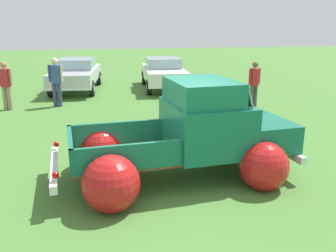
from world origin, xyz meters
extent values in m
plane|color=#477A33|center=(0.00, 0.00, 0.00)|extent=(80.00, 80.00, 0.00)
cylinder|color=black|center=(1.38, 0.98, 0.38)|extent=(0.78, 0.28, 0.76)
cylinder|color=silver|center=(1.38, 0.98, 0.38)|extent=(0.36, 0.26, 0.34)
cylinder|color=black|center=(1.52, -0.75, 0.38)|extent=(0.78, 0.28, 0.76)
cylinder|color=silver|center=(1.52, -0.75, 0.38)|extent=(0.36, 0.26, 0.34)
cylinder|color=black|center=(-1.42, 0.76, 0.38)|extent=(0.78, 0.28, 0.76)
cylinder|color=silver|center=(-1.42, 0.76, 0.38)|extent=(0.36, 0.26, 0.34)
cylinder|color=black|center=(-1.28, -0.98, 0.38)|extent=(0.78, 0.28, 0.76)
cylinder|color=silver|center=(-1.28, -0.98, 0.38)|extent=(0.36, 0.26, 0.34)
sphere|color=red|center=(-1.42, 0.81, 0.44)|extent=(1.03, 1.03, 0.96)
sphere|color=red|center=(-1.27, -1.03, 0.44)|extent=(1.03, 1.03, 0.96)
cube|color=olive|center=(-0.95, -0.08, 0.54)|extent=(2.17, 1.70, 0.04)
cube|color=#14664C|center=(-1.01, 0.65, 0.77)|extent=(2.05, 0.24, 0.50)
cube|color=#14664C|center=(-0.89, -0.80, 0.77)|extent=(2.05, 0.24, 0.50)
cube|color=#14664C|center=(0.03, 0.00, 0.77)|extent=(0.20, 1.54, 0.50)
cube|color=#14664C|center=(-1.93, -0.16, 0.77)|extent=(0.20, 1.54, 0.50)
cube|color=#14664C|center=(0.65, 0.05, 0.99)|extent=(1.58, 1.81, 0.95)
cube|color=#14664C|center=(0.55, 0.04, 1.70)|extent=(1.27, 1.63, 0.45)
cube|color=#8CADB7|center=(1.19, 0.10, 1.68)|extent=(0.27, 1.47, 0.38)
cube|color=#14664C|center=(1.69, 0.14, 0.80)|extent=(1.38, 1.72, 0.55)
sphere|color=red|center=(1.37, 1.01, 0.42)|extent=(0.99, 0.99, 0.92)
sphere|color=red|center=(1.52, -0.78, 0.42)|extent=(0.99, 0.99, 0.92)
cube|color=silver|center=(-2.23, -0.18, 0.46)|extent=(0.28, 1.98, 0.14)
cube|color=silver|center=(2.23, 0.18, 0.46)|extent=(0.28, 1.98, 0.14)
sphere|color=red|center=(-2.26, 0.61, 0.64)|extent=(0.12, 0.12, 0.11)
sphere|color=red|center=(-2.13, -0.96, 0.64)|extent=(0.12, 0.12, 0.11)
cylinder|color=black|center=(-1.58, 8.95, 0.33)|extent=(0.27, 0.68, 0.66)
cylinder|color=silver|center=(-1.58, 8.95, 0.33)|extent=(0.24, 0.32, 0.30)
cylinder|color=black|center=(-3.27, 9.15, 0.33)|extent=(0.27, 0.68, 0.66)
cylinder|color=silver|center=(-3.27, 9.15, 0.33)|extent=(0.24, 0.32, 0.30)
cylinder|color=black|center=(-1.24, 11.94, 0.33)|extent=(0.27, 0.68, 0.66)
cylinder|color=silver|center=(-1.24, 11.94, 0.33)|extent=(0.24, 0.32, 0.30)
cylinder|color=black|center=(-2.93, 12.13, 0.33)|extent=(0.27, 0.68, 0.66)
cylinder|color=silver|center=(-2.93, 12.13, 0.33)|extent=(0.24, 0.32, 0.30)
cube|color=silver|center=(-2.25, 10.54, 0.71)|extent=(2.34, 4.87, 0.55)
cube|color=#8CADB7|center=(-2.23, 10.73, 1.21)|extent=(1.79, 2.14, 0.45)
cube|color=silver|center=(-1.99, 12.84, 0.45)|extent=(1.88, 0.31, 0.12)
cube|color=silver|center=(-2.52, 8.25, 0.45)|extent=(1.88, 0.31, 0.12)
cylinder|color=black|center=(2.45, 8.67, 0.33)|extent=(0.24, 0.67, 0.66)
cylinder|color=silver|center=(2.45, 8.67, 0.33)|extent=(0.23, 0.31, 0.30)
cylinder|color=black|center=(0.83, 8.77, 0.33)|extent=(0.24, 0.67, 0.66)
cylinder|color=silver|center=(0.83, 8.77, 0.33)|extent=(0.23, 0.31, 0.30)
cylinder|color=black|center=(2.63, 11.50, 0.33)|extent=(0.24, 0.67, 0.66)
cylinder|color=silver|center=(2.63, 11.50, 0.33)|extent=(0.23, 0.31, 0.30)
cylinder|color=black|center=(1.01, 11.60, 0.33)|extent=(0.24, 0.67, 0.66)
cylinder|color=silver|center=(1.01, 11.60, 0.33)|extent=(0.23, 0.31, 0.30)
cube|color=silver|center=(1.73, 10.14, 0.71)|extent=(2.02, 4.54, 0.55)
cube|color=#8CADB7|center=(1.74, 10.31, 1.21)|extent=(1.62, 1.95, 0.45)
cube|color=silver|center=(1.87, 12.31, 0.45)|extent=(1.81, 0.21, 0.12)
cube|color=silver|center=(1.60, 7.96, 0.45)|extent=(1.81, 0.21, 0.12)
cylinder|color=navy|center=(-2.74, 7.14, 0.43)|extent=(0.18, 0.18, 0.87)
cylinder|color=navy|center=(-2.91, 7.18, 0.43)|extent=(0.18, 0.18, 0.87)
cylinder|color=#334C8C|center=(-2.83, 7.16, 1.19)|extent=(0.41, 0.41, 0.65)
cylinder|color=beige|center=(-2.61, 7.11, 1.22)|extent=(0.11, 0.11, 0.62)
cylinder|color=#334C8C|center=(-3.04, 7.21, 1.22)|extent=(0.11, 0.11, 0.62)
sphere|color=beige|center=(-2.83, 7.16, 1.66)|extent=(0.28, 0.28, 0.23)
cylinder|color=gray|center=(-4.59, 6.96, 0.42)|extent=(0.19, 0.19, 0.83)
cylinder|color=gray|center=(-4.43, 6.91, 0.42)|extent=(0.19, 0.19, 0.83)
cylinder|color=#B2262D|center=(-4.51, 6.93, 1.14)|extent=(0.44, 0.44, 0.62)
cylinder|color=#A87A56|center=(-4.30, 6.86, 1.17)|extent=(0.12, 0.12, 0.59)
sphere|color=#A87A56|center=(-4.51, 6.93, 1.60)|extent=(0.29, 0.29, 0.22)
cylinder|color=#4C4742|center=(4.32, 5.68, 0.40)|extent=(0.19, 0.19, 0.80)
cylinder|color=#4C4742|center=(4.16, 5.62, 0.40)|extent=(0.19, 0.19, 0.80)
cylinder|color=#B2262D|center=(4.24, 5.65, 1.10)|extent=(0.43, 0.43, 0.60)
cylinder|color=#B2262D|center=(4.44, 5.72, 1.13)|extent=(0.11, 0.11, 0.57)
cylinder|color=#B2262D|center=(4.03, 5.58, 1.13)|extent=(0.11, 0.11, 0.57)
sphere|color=brown|center=(4.24, 5.65, 1.54)|extent=(0.28, 0.28, 0.22)
cube|color=black|center=(2.76, 1.86, 0.01)|extent=(0.36, 0.36, 0.03)
cone|color=orange|center=(2.76, 1.86, 0.33)|extent=(0.28, 0.28, 0.60)
cylinder|color=white|center=(2.76, 1.86, 0.42)|extent=(0.17, 0.17, 0.08)
cube|color=black|center=(0.57, 2.72, 0.01)|extent=(0.36, 0.36, 0.03)
cone|color=orange|center=(0.57, 2.72, 0.33)|extent=(0.28, 0.28, 0.60)
cylinder|color=white|center=(0.57, 2.72, 0.42)|extent=(0.17, 0.17, 0.08)
camera|label=1|loc=(-1.44, -6.45, 2.92)|focal=38.47mm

